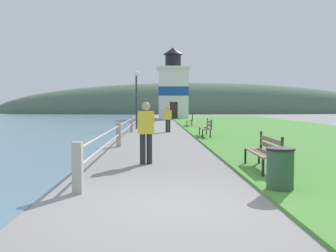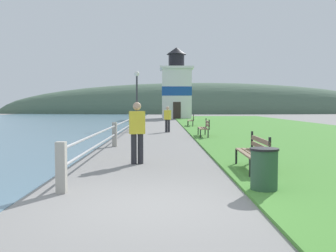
{
  "view_description": "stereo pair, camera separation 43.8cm",
  "coord_description": "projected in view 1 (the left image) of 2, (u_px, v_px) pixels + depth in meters",
  "views": [
    {
      "loc": [
        -0.21,
        -5.93,
        1.65
      ],
      "look_at": [
        0.6,
        17.93,
        0.3
      ],
      "focal_mm": 40.0,
      "sensor_mm": 36.0,
      "label": 1
    },
    {
      "loc": [
        0.22,
        -5.95,
        1.65
      ],
      "look_at": [
        0.6,
        17.93,
        0.3
      ],
      "focal_mm": 40.0,
      "sensor_mm": 36.0,
      "label": 2
    }
  ],
  "objects": [
    {
      "name": "ground_plane",
      "position": [
        169.0,
        207.0,
        6.02
      ],
      "size": [
        160.0,
        160.0,
        0.0
      ],
      "primitive_type": "plane",
      "color": "gray"
    },
    {
      "name": "grass_verge",
      "position": [
        273.0,
        129.0,
        25.25
      ],
      "size": [
        12.0,
        57.03,
        0.06
      ],
      "color": "#4C8E38",
      "rests_on": "ground_plane"
    },
    {
      "name": "seawall_railing",
      "position": [
        131.0,
        123.0,
        22.55
      ],
      "size": [
        0.18,
        31.49,
        0.96
      ],
      "color": "#A8A399",
      "rests_on": "ground_plane"
    },
    {
      "name": "park_bench_near",
      "position": [
        265.0,
        150.0,
        9.18
      ],
      "size": [
        0.53,
        1.9,
        0.94
      ],
      "rotation": [
        0.0,
        0.0,
        3.11
      ],
      "color": "#846B51",
      "rests_on": "ground_plane"
    },
    {
      "name": "park_bench_midway",
      "position": [
        206.0,
        127.0,
        18.95
      ],
      "size": [
        0.54,
        1.95,
        0.94
      ],
      "rotation": [
        0.0,
        0.0,
        3.1
      ],
      "color": "#846B51",
      "rests_on": "ground_plane"
    },
    {
      "name": "park_bench_far",
      "position": [
        191.0,
        120.0,
        28.42
      ],
      "size": [
        0.63,
        1.79,
        0.94
      ],
      "rotation": [
        0.0,
        0.0,
        3.05
      ],
      "color": "#846B51",
      "rests_on": "ground_plane"
    },
    {
      "name": "lighthouse",
      "position": [
        173.0,
        89.0,
        45.51
      ],
      "size": [
        4.01,
        4.01,
        8.61
      ],
      "color": "white",
      "rests_on": "ground_plane"
    },
    {
      "name": "person_strolling",
      "position": [
        168.0,
        118.0,
        22.53
      ],
      "size": [
        0.43,
        0.36,
        1.56
      ],
      "rotation": [
        0.0,
        0.0,
        1.08
      ],
      "color": "#28282D",
      "rests_on": "ground_plane"
    },
    {
      "name": "person_by_railing",
      "position": [
        146.0,
        131.0,
        10.38
      ],
      "size": [
        0.46,
        0.32,
        1.72
      ],
      "rotation": [
        0.0,
        0.0,
        1.8
      ],
      "color": "#28282D",
      "rests_on": "ground_plane"
    },
    {
      "name": "trash_bin",
      "position": [
        280.0,
        170.0,
        7.04
      ],
      "size": [
        0.54,
        0.54,
        0.84
      ],
      "color": "#2D5138",
      "rests_on": "ground_plane"
    },
    {
      "name": "lamp_post",
      "position": [
        136.0,
        89.0,
        25.57
      ],
      "size": [
        0.36,
        0.36,
        3.96
      ],
      "color": "#333338",
      "rests_on": "ground_plane"
    },
    {
      "name": "distant_hillside",
      "position": [
        197.0,
        113.0,
        74.16
      ],
      "size": [
        80.0,
        16.0,
        12.0
      ],
      "color": "#4C6651",
      "rests_on": "ground_plane"
    }
  ]
}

